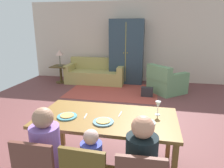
# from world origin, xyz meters

# --- Properties ---
(ground_plane) EXTENTS (7.13, 6.19, 0.02)m
(ground_plane) POSITION_xyz_m (0.00, 0.50, -0.01)
(ground_plane) COLOR brown
(back_wall) EXTENTS (7.13, 0.10, 2.70)m
(back_wall) POSITION_xyz_m (0.00, 3.64, 1.35)
(back_wall) COLOR beige
(back_wall) RESTS_ON ground_plane
(dining_table) EXTENTS (1.77, 0.91, 0.76)m
(dining_table) POSITION_xyz_m (0.29, -1.23, 0.69)
(dining_table) COLOR brown
(dining_table) RESTS_ON ground_plane
(plate_near_man) EXTENTS (0.25, 0.25, 0.02)m
(plate_near_man) POSITION_xyz_m (-0.20, -1.35, 0.77)
(plate_near_man) COLOR teal
(plate_near_man) RESTS_ON dining_table
(pizza_near_man) EXTENTS (0.17, 0.17, 0.01)m
(pizza_near_man) POSITION_xyz_m (-0.20, -1.35, 0.78)
(pizza_near_man) COLOR #E59243
(pizza_near_man) RESTS_ON plate_near_man
(plate_near_child) EXTENTS (0.25, 0.25, 0.02)m
(plate_near_child) POSITION_xyz_m (0.29, -1.41, 0.77)
(plate_near_child) COLOR slate
(plate_near_child) RESTS_ON dining_table
(pizza_near_child) EXTENTS (0.17, 0.17, 0.01)m
(pizza_near_child) POSITION_xyz_m (0.29, -1.41, 0.78)
(pizza_near_child) COLOR gold
(pizza_near_child) RESTS_ON plate_near_child
(plate_near_woman) EXTENTS (0.25, 0.25, 0.02)m
(plate_near_woman) POSITION_xyz_m (0.77, -1.33, 0.77)
(plate_near_woman) COLOR slate
(plate_near_woman) RESTS_ON dining_table
(wine_glass) EXTENTS (0.07, 0.07, 0.19)m
(wine_glass) POSITION_xyz_m (0.92, -1.05, 0.89)
(wine_glass) COLOR silver
(wine_glass) RESTS_ON dining_table
(fork) EXTENTS (0.03, 0.15, 0.01)m
(fork) POSITION_xyz_m (0.02, -1.28, 0.76)
(fork) COLOR silver
(fork) RESTS_ON dining_table
(knife) EXTENTS (0.03, 0.17, 0.01)m
(knife) POSITION_xyz_m (0.45, -1.13, 0.76)
(knife) COLOR silver
(knife) RESTS_ON dining_table
(person_man) EXTENTS (0.30, 0.40, 1.11)m
(person_man) POSITION_xyz_m (-0.20, -1.87, 0.51)
(person_man) COLOR #373C45
(person_man) RESTS_ON ground_plane
(area_rug) EXTENTS (2.60, 1.80, 0.01)m
(area_rug) POSITION_xyz_m (-0.30, 2.19, 0.00)
(area_rug) COLOR #A33F34
(area_rug) RESTS_ON ground_plane
(couch) EXTENTS (1.95, 0.86, 0.82)m
(couch) POSITION_xyz_m (-1.07, 3.05, 0.30)
(couch) COLOR tan
(couch) RESTS_ON ground_plane
(armchair) EXTENTS (1.21, 1.21, 0.82)m
(armchair) POSITION_xyz_m (1.22, 2.35, 0.32)
(armchair) COLOR #658B5F
(armchair) RESTS_ON ground_plane
(armoire) EXTENTS (1.10, 0.59, 2.10)m
(armoire) POSITION_xyz_m (-0.05, 3.25, 1.05)
(armoire) COLOR #293A47
(armoire) RESTS_ON ground_plane
(side_table) EXTENTS (0.56, 0.56, 0.58)m
(side_table) POSITION_xyz_m (-2.24, 2.79, 0.38)
(side_table) COLOR #4E3D1D
(side_table) RESTS_ON ground_plane
(table_lamp) EXTENTS (0.26, 0.26, 0.54)m
(table_lamp) POSITION_xyz_m (-2.24, 2.79, 1.01)
(table_lamp) COLOR #464432
(table_lamp) RESTS_ON side_table
(handbag) EXTENTS (0.32, 0.16, 0.26)m
(handbag) POSITION_xyz_m (0.71, 1.89, 0.13)
(handbag) COLOR #272629
(handbag) RESTS_ON ground_plane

